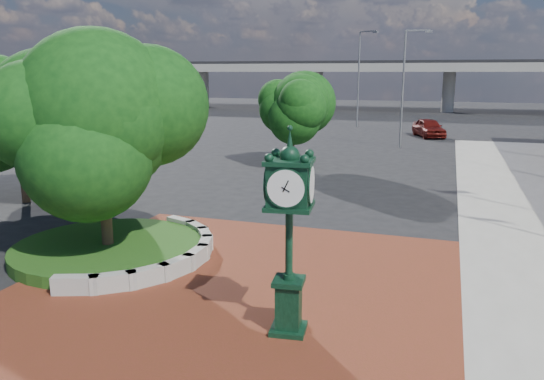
{
  "coord_description": "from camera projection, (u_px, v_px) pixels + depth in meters",
  "views": [
    {
      "loc": [
        5.35,
        -14.04,
        5.91
      ],
      "look_at": [
        0.18,
        1.5,
        2.25
      ],
      "focal_mm": 35.0,
      "sensor_mm": 36.0,
      "label": 1
    }
  ],
  "objects": [
    {
      "name": "ground",
      "position": [
        251.0,
        273.0,
        15.94
      ],
      "size": [
        200.0,
        200.0,
        0.0
      ],
      "primitive_type": "plane",
      "color": "black",
      "rests_on": "ground"
    },
    {
      "name": "overpass",
      "position": [
        414.0,
        67.0,
        79.39
      ],
      "size": [
        90.0,
        12.0,
        7.5
      ],
      "color": "#9E9B93",
      "rests_on": "ground"
    },
    {
      "name": "street_lamp_near",
      "position": [
        406.0,
        80.0,
        40.97
      ],
      "size": [
        2.02,
        0.46,
        9.03
      ],
      "color": "slate",
      "rests_on": "ground"
    },
    {
      "name": "parked_car",
      "position": [
        429.0,
        128.0,
        48.9
      ],
      "size": [
        3.63,
        5.42,
        1.71
      ],
      "primitive_type": "imported",
      "rotation": [
        0.0,
        0.0,
        0.35
      ],
      "color": "#550F0C",
      "rests_on": "ground"
    },
    {
      "name": "street_lamp_far",
      "position": [
        361.0,
        72.0,
        56.86
      ],
      "size": [
        2.13,
        1.12,
        10.11
      ],
      "color": "slate",
      "rests_on": "ground"
    },
    {
      "name": "post_clock",
      "position": [
        289.0,
        225.0,
        11.71
      ],
      "size": [
        1.08,
        1.08,
        4.72
      ],
      "color": "black",
      "rests_on": "ground"
    },
    {
      "name": "tree_planter",
      "position": [
        101.0,
        143.0,
        16.66
      ],
      "size": [
        5.2,
        5.2,
        6.33
      ],
      "color": "#38281C",
      "rests_on": "ground"
    },
    {
      "name": "plaza",
      "position": [
        238.0,
        284.0,
        15.01
      ],
      "size": [
        12.0,
        12.0,
        0.04
      ],
      "primitive_type": "cube",
      "color": "brown",
      "rests_on": "ground"
    },
    {
      "name": "planter_wall",
      "position": [
        170.0,
        255.0,
        16.71
      ],
      "size": [
        2.96,
        6.77,
        0.54
      ],
      "color": "#9E9B93",
      "rests_on": "ground"
    },
    {
      "name": "tree_street",
      "position": [
        292.0,
        115.0,
        33.13
      ],
      "size": [
        4.4,
        4.4,
        5.45
      ],
      "color": "#38281C",
      "rests_on": "ground"
    },
    {
      "name": "tree_northwest",
      "position": [
        17.0,
        113.0,
        23.67
      ],
      "size": [
        5.6,
        5.6,
        6.93
      ],
      "color": "#38281C",
      "rests_on": "ground"
    },
    {
      "name": "grass_bed",
      "position": [
        108.0,
        249.0,
        17.43
      ],
      "size": [
        6.1,
        6.1,
        0.4
      ],
      "primitive_type": "cylinder",
      "color": "#1D4E16",
      "rests_on": "ground"
    }
  ]
}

